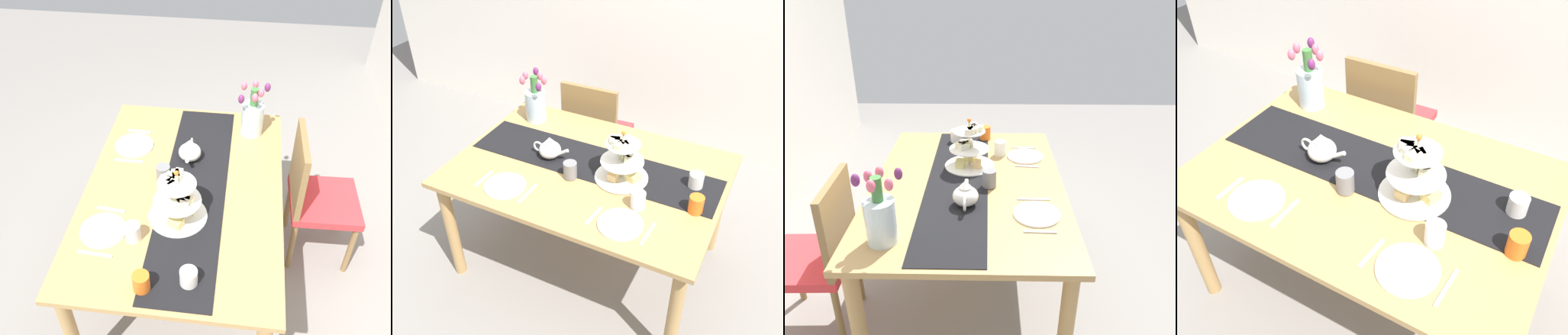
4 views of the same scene
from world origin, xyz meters
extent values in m
plane|color=gray|center=(0.00, 0.00, 0.00)|extent=(8.00, 8.00, 0.00)
cube|color=tan|center=(0.00, 0.00, 0.73)|extent=(1.54, 1.06, 0.03)
cylinder|color=tan|center=(-0.70, -0.46, 0.36)|extent=(0.07, 0.07, 0.72)
cylinder|color=tan|center=(0.70, -0.46, 0.36)|extent=(0.07, 0.07, 0.72)
cylinder|color=tan|center=(-0.70, 0.46, 0.36)|extent=(0.07, 0.07, 0.72)
cylinder|color=tan|center=(0.70, 0.46, 0.36)|extent=(0.07, 0.07, 0.72)
cylinder|color=olive|center=(-0.15, 1.02, 0.21)|extent=(0.04, 0.04, 0.41)
cylinder|color=olive|center=(-0.14, 0.66, 0.21)|extent=(0.04, 0.04, 0.41)
cylinder|color=olive|center=(-0.50, 0.65, 0.21)|extent=(0.04, 0.04, 0.41)
cube|color=red|center=(-0.32, 0.83, 0.43)|extent=(0.43, 0.43, 0.05)
cube|color=olive|center=(-0.32, 0.64, 0.69)|extent=(0.42, 0.05, 0.45)
cube|color=black|center=(0.00, 0.06, 0.75)|extent=(1.49, 0.34, 0.00)
cylinder|color=beige|center=(0.20, 0.00, 0.89)|extent=(0.01, 0.01, 0.28)
cylinder|color=white|center=(0.20, 0.00, 0.76)|extent=(0.30, 0.30, 0.01)
cylinder|color=white|center=(0.20, 0.00, 0.87)|extent=(0.24, 0.24, 0.01)
cylinder|color=white|center=(0.20, 0.00, 0.98)|extent=(0.19, 0.19, 0.01)
cube|color=#E8D576|center=(0.27, 0.00, 0.78)|extent=(0.08, 0.09, 0.04)
cube|color=#DED37A|center=(0.17, 0.05, 0.78)|extent=(0.06, 0.06, 0.05)
cube|color=#EFC37A|center=(0.17, -0.05, 0.78)|extent=(0.05, 0.05, 0.04)
cube|color=beige|center=(0.25, 0.00, 0.88)|extent=(0.06, 0.05, 0.03)
cube|color=#EFE7C9|center=(0.24, 0.03, 0.88)|extent=(0.07, 0.06, 0.03)
cube|color=silver|center=(0.22, 0.04, 0.88)|extent=(0.04, 0.06, 0.03)
cube|color=beige|center=(0.21, 0.05, 0.88)|extent=(0.05, 0.06, 0.03)
cube|color=beige|center=(0.18, 0.03, 0.88)|extent=(0.06, 0.07, 0.03)
cube|color=beige|center=(0.15, 0.00, 0.99)|extent=(0.06, 0.04, 0.03)
cube|color=beige|center=(0.16, -0.01, 0.99)|extent=(0.06, 0.05, 0.03)
cube|color=#EDE4C4|center=(0.18, -0.03, 0.99)|extent=(0.06, 0.07, 0.03)
cube|color=beige|center=(0.20, -0.05, 0.99)|extent=(0.05, 0.06, 0.03)
cube|color=#F4E3C4|center=(0.22, -0.03, 0.99)|extent=(0.07, 0.07, 0.03)
cube|color=silver|center=(0.24, -0.02, 0.99)|extent=(0.07, 0.06, 0.03)
sphere|color=orange|center=(0.20, 0.00, 1.04)|extent=(0.02, 0.02, 0.02)
ellipsoid|color=white|center=(-0.25, 0.00, 0.80)|extent=(0.13, 0.13, 0.10)
cone|color=white|center=(-0.25, 0.00, 0.87)|extent=(0.06, 0.06, 0.04)
cylinder|color=white|center=(-0.16, 0.00, 0.81)|extent=(0.07, 0.02, 0.06)
torus|color=white|center=(-0.33, 0.00, 0.80)|extent=(0.07, 0.01, 0.07)
cylinder|color=silver|center=(-0.56, 0.34, 0.85)|extent=(0.13, 0.13, 0.20)
cylinder|color=#3D7538|center=(-0.56, 0.34, 1.00)|extent=(0.05, 0.05, 0.12)
ellipsoid|color=#E5607A|center=(-0.49, 0.35, 1.05)|extent=(0.04, 0.04, 0.06)
ellipsoid|color=#E5607A|center=(-0.54, 0.38, 1.05)|extent=(0.04, 0.04, 0.06)
ellipsoid|color=#6B2860|center=(-0.59, 0.42, 1.06)|extent=(0.04, 0.04, 0.06)
ellipsoid|color=#E5607A|center=(-0.62, 0.35, 1.06)|extent=(0.04, 0.04, 0.06)
ellipsoid|color=#E5607A|center=(-0.60, 0.28, 1.05)|extent=(0.04, 0.04, 0.06)
ellipsoid|color=#6B2860|center=(-0.48, 0.27, 1.04)|extent=(0.04, 0.04, 0.06)
cylinder|color=white|center=(0.59, 0.11, 0.79)|extent=(0.08, 0.08, 0.08)
cylinder|color=white|center=(-0.34, -0.35, 0.75)|extent=(0.23, 0.23, 0.01)
cube|color=silver|center=(-0.48, -0.35, 0.75)|extent=(0.02, 0.15, 0.01)
cube|color=silver|center=(-0.19, -0.35, 0.75)|extent=(0.02, 0.17, 0.01)
cylinder|color=white|center=(0.35, -0.35, 0.75)|extent=(0.23, 0.23, 0.01)
cube|color=silver|center=(0.20, -0.35, 0.75)|extent=(0.03, 0.15, 0.01)
cube|color=silver|center=(0.49, -0.35, 0.75)|extent=(0.02, 0.17, 0.01)
cylinder|color=slate|center=(-0.06, -0.12, 0.80)|extent=(0.08, 0.08, 0.09)
cylinder|color=white|center=(0.37, -0.19, 0.80)|extent=(0.08, 0.08, 0.09)
cylinder|color=orange|center=(0.65, -0.09, 0.80)|extent=(0.08, 0.08, 0.09)
camera|label=1|loc=(1.77, 0.29, 2.47)|focal=42.09mm
camera|label=2|loc=(0.93, -1.89, 2.30)|focal=41.85mm
camera|label=3|loc=(-1.97, -0.11, 1.79)|focal=36.30mm
camera|label=4|loc=(0.70, -1.21, 2.01)|focal=40.31mm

